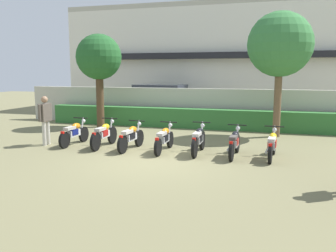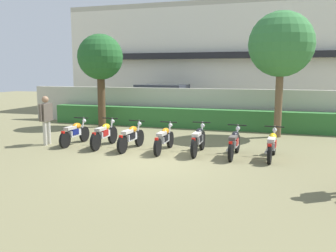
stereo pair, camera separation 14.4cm
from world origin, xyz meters
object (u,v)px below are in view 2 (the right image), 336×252
(motorcycle_in_row_2, at_px, (131,137))
(inspector_person, at_px, (46,116))
(tree_near_inspector, at_px, (100,58))
(motorcycle_in_row_1, at_px, (104,134))
(motorcycle_in_row_4, at_px, (198,140))
(parked_car, at_px, (165,102))
(motorcycle_in_row_5, at_px, (234,143))
(motorcycle_in_row_6, at_px, (272,145))
(tree_far_side, at_px, (281,45))
(motorcycle_in_row_0, at_px, (75,133))
(motorcycle_in_row_3, at_px, (164,139))

(motorcycle_in_row_2, relative_size, inspector_person, 1.04)
(tree_near_inspector, xyz_separation_m, motorcycle_in_row_1, (2.26, -4.14, -2.76))
(motorcycle_in_row_2, xyz_separation_m, motorcycle_in_row_4, (2.29, 0.10, 0.01))
(parked_car, relative_size, tree_near_inspector, 1.07)
(motorcycle_in_row_5, height_order, motorcycle_in_row_6, motorcycle_in_row_5)
(tree_near_inspector, relative_size, motorcycle_in_row_5, 2.36)
(motorcycle_in_row_4, bearing_deg, inspector_person, 92.22)
(tree_far_side, height_order, motorcycle_in_row_2, tree_far_side)
(motorcycle_in_row_0, relative_size, motorcycle_in_row_3, 0.95)
(motorcycle_in_row_5, bearing_deg, inspector_person, 93.39)
(parked_car, distance_m, tree_far_side, 7.86)
(tree_near_inspector, xyz_separation_m, motorcycle_in_row_6, (7.88, -4.21, -2.78))
(motorcycle_in_row_2, relative_size, motorcycle_in_row_4, 0.98)
(parked_car, xyz_separation_m, motorcycle_in_row_5, (4.88, -8.10, -0.49))
(motorcycle_in_row_6, height_order, inspector_person, inspector_person)
(motorcycle_in_row_3, bearing_deg, tree_near_inspector, 46.94)
(tree_near_inspector, xyz_separation_m, motorcycle_in_row_0, (1.06, -4.10, -2.78))
(motorcycle_in_row_6, distance_m, inspector_person, 7.80)
(motorcycle_in_row_0, bearing_deg, tree_far_side, -59.34)
(inspector_person, bearing_deg, motorcycle_in_row_3, 2.58)
(tree_near_inspector, bearing_deg, motorcycle_in_row_1, -61.39)
(motorcycle_in_row_3, relative_size, motorcycle_in_row_5, 1.03)
(tree_near_inspector, height_order, motorcycle_in_row_6, tree_near_inspector)
(motorcycle_in_row_1, bearing_deg, parked_car, 2.24)
(motorcycle_in_row_0, bearing_deg, tree_near_inspector, 16.36)
(motorcycle_in_row_0, relative_size, motorcycle_in_row_2, 0.98)
(motorcycle_in_row_3, height_order, motorcycle_in_row_5, motorcycle_in_row_5)
(tree_far_side, distance_m, motorcycle_in_row_0, 8.54)
(motorcycle_in_row_2, height_order, motorcycle_in_row_3, motorcycle_in_row_2)
(motorcycle_in_row_6, bearing_deg, motorcycle_in_row_1, 93.41)
(motorcycle_in_row_4, bearing_deg, tree_far_side, -32.11)
(tree_near_inspector, distance_m, motorcycle_in_row_4, 7.51)
(tree_near_inspector, distance_m, motorcycle_in_row_5, 8.46)
(tree_near_inspector, xyz_separation_m, motorcycle_in_row_5, (6.76, -4.25, -2.77))
(tree_near_inspector, bearing_deg, tree_far_side, -2.05)
(motorcycle_in_row_1, distance_m, motorcycle_in_row_2, 1.07)
(parked_car, distance_m, tree_near_inspector, 4.85)
(motorcycle_in_row_4, distance_m, motorcycle_in_row_6, 2.28)
(motorcycle_in_row_0, bearing_deg, parked_car, -4.05)
(parked_car, distance_m, motorcycle_in_row_4, 8.84)
(parked_car, relative_size, motorcycle_in_row_2, 2.54)
(motorcycle_in_row_2, distance_m, motorcycle_in_row_4, 2.29)
(motorcycle_in_row_0, xyz_separation_m, motorcycle_in_row_3, (3.42, -0.11, -0.00))
(motorcycle_in_row_0, bearing_deg, motorcycle_in_row_1, -90.00)
(parked_car, height_order, motorcycle_in_row_6, parked_car)
(motorcycle_in_row_0, relative_size, motorcycle_in_row_5, 0.98)
(motorcycle_in_row_4, height_order, inspector_person, inspector_person)
(inspector_person, bearing_deg, motorcycle_in_row_4, 2.61)
(parked_car, bearing_deg, motorcycle_in_row_5, -53.50)
(parked_car, bearing_deg, tree_near_inspector, -110.67)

